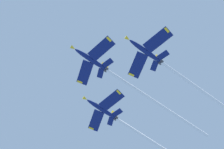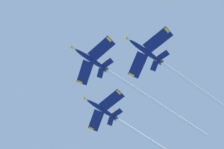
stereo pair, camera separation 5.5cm
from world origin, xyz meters
TOP-DOWN VIEW (x-y plane):
  - jet_lead at (0.98, 13.02)m, footprint 45.35×31.69m
  - jet_left_wing at (19.57, 9.63)m, footprint 47.22×33.54m
  - jet_right_wing at (5.02, 32.06)m, footprint 45.31×31.34m

SIDE VIEW (x-z plane):
  - jet_left_wing at x=19.57m, z-range 86.95..102.76m
  - jet_right_wing at x=5.02m, z-range 88.68..102.63m
  - jet_lead at x=0.98m, z-range 91.32..104.82m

